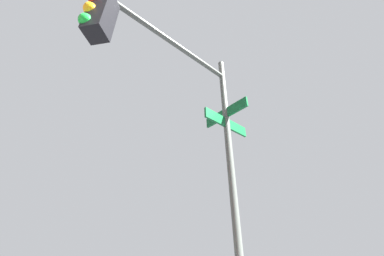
% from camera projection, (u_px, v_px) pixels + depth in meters
% --- Properties ---
extents(traffic_signal_near, '(2.16, 2.58, 5.15)m').
position_uv_depth(traffic_signal_near, '(175.00, 94.00, 3.38)').
color(traffic_signal_near, '#474C47').
rests_on(traffic_signal_near, ground_plane).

